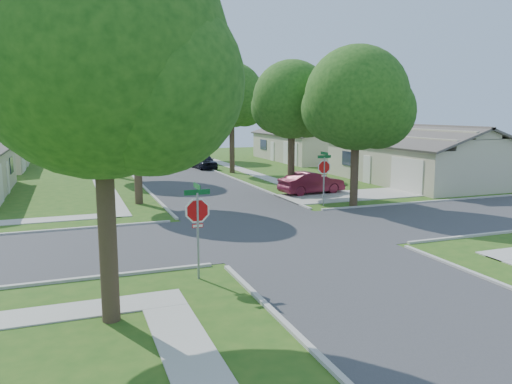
{
  "coord_description": "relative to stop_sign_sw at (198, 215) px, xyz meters",
  "views": [
    {
      "loc": [
        -8.26,
        -19.24,
        5.11
      ],
      "look_at": [
        -0.57,
        1.23,
        1.6
      ],
      "focal_mm": 35.0,
      "sensor_mm": 36.0,
      "label": 1
    }
  ],
  "objects": [
    {
      "name": "ground",
      "position": [
        4.7,
        4.7,
        -2.03
      ],
      "size": [
        100.0,
        100.0,
        0.0
      ],
      "primitive_type": "plane",
      "color": "#275016",
      "rests_on": "ground"
    },
    {
      "name": "road_ns",
      "position": [
        4.7,
        4.7,
        -2.03
      ],
      "size": [
        7.0,
        100.0,
        0.02
      ],
      "primitive_type": "cube",
      "color": "#333335",
      "rests_on": "ground"
    },
    {
      "name": "sidewalk_ne",
      "position": [
        10.8,
        30.7,
        -2.01
      ],
      "size": [
        1.2,
        40.0,
        0.04
      ],
      "primitive_type": "cube",
      "color": "#9E9B91",
      "rests_on": "ground"
    },
    {
      "name": "sidewalk_nw",
      "position": [
        -1.4,
        30.7,
        -2.01
      ],
      "size": [
        1.2,
        40.0,
        0.04
      ],
      "primitive_type": "cube",
      "color": "#9E9B91",
      "rests_on": "ground"
    },
    {
      "name": "driveway",
      "position": [
        12.6,
        11.8,
        -2.01
      ],
      "size": [
        8.8,
        3.6,
        0.05
      ],
      "primitive_type": "cube",
      "color": "#9E9B91",
      "rests_on": "ground"
    },
    {
      "name": "stop_sign_sw",
      "position": [
        0.0,
        0.0,
        0.0
      ],
      "size": [
        1.05,
        0.8,
        2.98
      ],
      "color": "gray",
      "rests_on": "ground"
    },
    {
      "name": "stop_sign_ne",
      "position": [
        9.4,
        9.4,
        0.0
      ],
      "size": [
        1.05,
        0.8,
        2.98
      ],
      "color": "gray",
      "rests_on": "ground"
    },
    {
      "name": "tree_e_near",
      "position": [
        9.45,
        13.71,
        3.61
      ],
      "size": [
        4.97,
        4.8,
        8.28
      ],
      "color": "#38281C",
      "rests_on": "ground"
    },
    {
      "name": "tree_e_mid",
      "position": [
        9.46,
        25.71,
        4.22
      ],
      "size": [
        5.59,
        5.4,
        9.21
      ],
      "color": "#38281C",
      "rests_on": "ground"
    },
    {
      "name": "tree_e_far",
      "position": [
        9.45,
        38.71,
        3.95
      ],
      "size": [
        5.17,
        5.0,
        8.72
      ],
      "color": "#38281C",
      "rests_on": "ground"
    },
    {
      "name": "tree_w_near",
      "position": [
        0.06,
        13.71,
        4.08
      ],
      "size": [
        5.38,
        5.2,
        8.97
      ],
      "color": "#38281C",
      "rests_on": "ground"
    },
    {
      "name": "tree_w_mid",
      "position": [
        0.06,
        25.71,
        4.46
      ],
      "size": [
        5.8,
        5.6,
        9.56
      ],
      "color": "#38281C",
      "rests_on": "ground"
    },
    {
      "name": "tree_w_far",
      "position": [
        0.05,
        38.71,
        3.48
      ],
      "size": [
        4.76,
        4.6,
        8.04
      ],
      "color": "#38281C",
      "rests_on": "ground"
    },
    {
      "name": "tree_sw_corner",
      "position": [
        -2.74,
        -2.29,
        4.23
      ],
      "size": [
        6.21,
        6.0,
        9.55
      ],
      "color": "#38281C",
      "rests_on": "ground"
    },
    {
      "name": "tree_ne_corner",
      "position": [
        11.06,
        8.91,
        3.56
      ],
      "size": [
        5.8,
        5.6,
        8.66
      ],
      "color": "#38281C",
      "rests_on": "ground"
    },
    {
      "name": "house_ne_near",
      "position": [
        20.69,
        15.7,
        -0.51
      ],
      "size": [
        8.42,
        13.6,
        4.23
      ],
      "color": "#B1A98C",
      "rests_on": "ground"
    },
    {
      "name": "house_ne_far",
      "position": [
        20.69,
        33.7,
        -0.51
      ],
      "size": [
        8.42,
        13.6,
        4.23
      ],
      "color": "#B1A98C",
      "rests_on": "ground"
    },
    {
      "name": "car_driveway",
      "position": [
        10.7,
        13.4,
        -1.33
      ],
      "size": [
        4.37,
        1.98,
        1.39
      ],
      "primitive_type": "imported",
      "rotation": [
        0.0,
        0.0,
        1.69
      ],
      "color": "#551121",
      "rests_on": "ground"
    },
    {
      "name": "car_curb_east",
      "position": [
        7.9,
        29.61,
        -1.34
      ],
      "size": [
        1.93,
        4.19,
        1.39
      ],
      "primitive_type": "imported",
      "rotation": [
        0.0,
        0.0,
        0.07
      ],
      "color": "black",
      "rests_on": "ground"
    },
    {
      "name": "car_curb_west",
      "position": [
        3.5,
        37.9,
        -1.28
      ],
      "size": [
        2.38,
        5.31,
        1.51
      ],
      "primitive_type": "imported",
      "rotation": [
        0.0,
        0.0,
        3.19
      ],
      "color": "black",
      "rests_on": "ground"
    }
  ]
}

